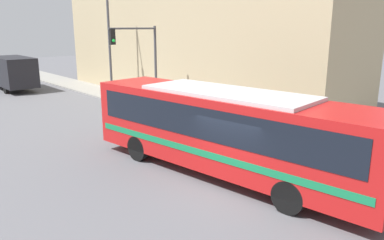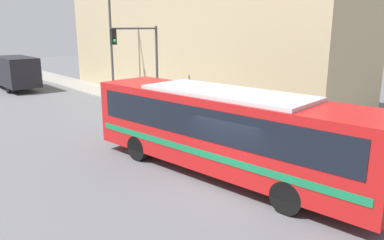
{
  "view_description": "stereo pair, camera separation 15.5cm",
  "coord_description": "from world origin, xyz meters",
  "px_view_note": "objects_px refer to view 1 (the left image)",
  "views": [
    {
      "loc": [
        -8.72,
        -7.89,
        5.42
      ],
      "look_at": [
        1.85,
        4.17,
        1.38
      ],
      "focal_mm": 35.0,
      "sensor_mm": 36.0,
      "label": 1
    },
    {
      "loc": [
        -8.6,
        -7.99,
        5.42
      ],
      "look_at": [
        1.85,
        4.17,
        1.38
      ],
      "focal_mm": 35.0,
      "sensor_mm": 36.0,
      "label": 2
    }
  ],
  "objects_px": {
    "fire_hydrant": "(274,136)",
    "traffic_light_pole": "(140,54)",
    "pedestrian_near_corner": "(181,99)",
    "city_bus": "(226,127)",
    "street_lamp": "(106,33)",
    "delivery_truck": "(11,72)",
    "parking_meter": "(172,101)",
    "pedestrian_mid_block": "(269,113)"
  },
  "relations": [
    {
      "from": "city_bus",
      "to": "fire_hydrant",
      "type": "distance_m",
      "value": 4.57
    },
    {
      "from": "street_lamp",
      "to": "pedestrian_mid_block",
      "type": "bearing_deg",
      "value": -83.72
    },
    {
      "from": "pedestrian_near_corner",
      "to": "city_bus",
      "type": "bearing_deg",
      "value": -120.51
    },
    {
      "from": "parking_meter",
      "to": "street_lamp",
      "type": "distance_m",
      "value": 8.69
    },
    {
      "from": "fire_hydrant",
      "to": "pedestrian_near_corner",
      "type": "height_order",
      "value": "pedestrian_near_corner"
    },
    {
      "from": "pedestrian_near_corner",
      "to": "pedestrian_mid_block",
      "type": "height_order",
      "value": "pedestrian_mid_block"
    },
    {
      "from": "delivery_truck",
      "to": "traffic_light_pole",
      "type": "distance_m",
      "value": 15.81
    },
    {
      "from": "street_lamp",
      "to": "pedestrian_near_corner",
      "type": "relative_size",
      "value": 5.08
    },
    {
      "from": "pedestrian_near_corner",
      "to": "parking_meter",
      "type": "bearing_deg",
      "value": -165.6
    },
    {
      "from": "pedestrian_mid_block",
      "to": "delivery_truck",
      "type": "bearing_deg",
      "value": 103.86
    },
    {
      "from": "street_lamp",
      "to": "pedestrian_near_corner",
      "type": "xyz_separation_m",
      "value": [
        0.98,
        -7.49,
        -3.98
      ]
    },
    {
      "from": "city_bus",
      "to": "delivery_truck",
      "type": "xyz_separation_m",
      "value": [
        0.01,
        25.68,
        -0.29
      ]
    },
    {
      "from": "city_bus",
      "to": "traffic_light_pole",
      "type": "bearing_deg",
      "value": 65.45
    },
    {
      "from": "traffic_light_pole",
      "to": "pedestrian_near_corner",
      "type": "height_order",
      "value": "traffic_light_pole"
    },
    {
      "from": "fire_hydrant",
      "to": "pedestrian_near_corner",
      "type": "relative_size",
      "value": 0.43
    },
    {
      "from": "pedestrian_mid_block",
      "to": "traffic_light_pole",
      "type": "bearing_deg",
      "value": 107.28
    },
    {
      "from": "fire_hydrant",
      "to": "traffic_light_pole",
      "type": "distance_m",
      "value": 10.03
    },
    {
      "from": "fire_hydrant",
      "to": "traffic_light_pole",
      "type": "xyz_separation_m",
      "value": [
        -0.97,
        9.43,
        3.29
      ]
    },
    {
      "from": "city_bus",
      "to": "pedestrian_near_corner",
      "type": "xyz_separation_m",
      "value": [
        5.2,
        8.82,
        -0.91
      ]
    },
    {
      "from": "city_bus",
      "to": "street_lamp",
      "type": "relative_size",
      "value": 1.44
    },
    {
      "from": "city_bus",
      "to": "parking_meter",
      "type": "height_order",
      "value": "city_bus"
    },
    {
      "from": "delivery_truck",
      "to": "street_lamp",
      "type": "xyz_separation_m",
      "value": [
        4.21,
        -9.37,
        3.35
      ]
    },
    {
      "from": "delivery_truck",
      "to": "fire_hydrant",
      "type": "distance_m",
      "value": 25.12
    },
    {
      "from": "traffic_light_pole",
      "to": "street_lamp",
      "type": "height_order",
      "value": "street_lamp"
    },
    {
      "from": "street_lamp",
      "to": "pedestrian_near_corner",
      "type": "height_order",
      "value": "street_lamp"
    },
    {
      "from": "traffic_light_pole",
      "to": "street_lamp",
      "type": "bearing_deg",
      "value": 80.98
    },
    {
      "from": "street_lamp",
      "to": "traffic_light_pole",
      "type": "bearing_deg",
      "value": -99.02
    },
    {
      "from": "parking_meter",
      "to": "street_lamp",
      "type": "xyz_separation_m",
      "value": [
        -0.03,
        7.74,
        3.96
      ]
    },
    {
      "from": "city_bus",
      "to": "parking_meter",
      "type": "xyz_separation_m",
      "value": [
        4.25,
        8.57,
        -0.9
      ]
    },
    {
      "from": "street_lamp",
      "to": "pedestrian_near_corner",
      "type": "distance_m",
      "value": 8.54
    },
    {
      "from": "traffic_light_pole",
      "to": "parking_meter",
      "type": "relative_size",
      "value": 4.34
    },
    {
      "from": "delivery_truck",
      "to": "parking_meter",
      "type": "relative_size",
      "value": 6.07
    },
    {
      "from": "city_bus",
      "to": "pedestrian_near_corner",
      "type": "relative_size",
      "value": 7.32
    },
    {
      "from": "city_bus",
      "to": "pedestrian_mid_block",
      "type": "bearing_deg",
      "value": 15.84
    },
    {
      "from": "parking_meter",
      "to": "pedestrian_mid_block",
      "type": "xyz_separation_m",
      "value": [
        1.5,
        -6.15,
        0.09
      ]
    },
    {
      "from": "pedestrian_mid_block",
      "to": "pedestrian_near_corner",
      "type": "bearing_deg",
      "value": 94.94
    },
    {
      "from": "delivery_truck",
      "to": "pedestrian_near_corner",
      "type": "bearing_deg",
      "value": -72.9
    },
    {
      "from": "delivery_truck",
      "to": "pedestrian_near_corner",
      "type": "xyz_separation_m",
      "value": [
        5.19,
        -16.86,
        -0.63
      ]
    },
    {
      "from": "delivery_truck",
      "to": "pedestrian_mid_block",
      "type": "height_order",
      "value": "delivery_truck"
    },
    {
      "from": "traffic_light_pole",
      "to": "parking_meter",
      "type": "xyz_separation_m",
      "value": [
        0.97,
        -1.8,
        -2.81
      ]
    },
    {
      "from": "traffic_light_pole",
      "to": "pedestrian_near_corner",
      "type": "distance_m",
      "value": 3.75
    },
    {
      "from": "delivery_truck",
      "to": "pedestrian_near_corner",
      "type": "relative_size",
      "value": 4.58
    }
  ]
}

